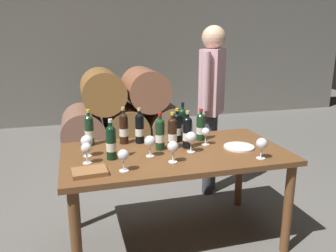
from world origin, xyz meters
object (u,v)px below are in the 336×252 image
object	(u,v)px
wine_bottle_3	(160,134)
wine_glass_4	(150,142)
wine_bottle_6	(89,130)
wine_glass_3	(86,149)
wine_glass_7	(173,147)
wine_bottle_4	(182,123)
wine_glass_0	(191,138)
sommelier_presenting	(212,95)
wine_bottle_5	(187,132)
dining_table	(175,162)
wine_bottle_0	(124,128)
wine_bottle_2	(111,142)
wine_bottle_7	(140,128)
wine_bottle_1	(201,126)
serving_plate	(239,147)
wine_bottle_9	(172,133)
tasting_notebook	(90,172)
wine_glass_6	(87,142)
wine_bottle_8	(177,127)
wine_glass_2	(206,133)
wine_glass_1	(262,144)
wine_glass_5	(123,156)

from	to	relation	value
wine_bottle_3	wine_glass_4	size ratio (longest dim) A/B	1.87
wine_bottle_6	wine_glass_3	xyz separation A→B (m)	(-0.04, -0.41, -0.02)
wine_glass_4	wine_glass_7	bearing A→B (deg)	-51.77
wine_bottle_3	wine_bottle_4	world-z (taller)	wine_bottle_4
wine_glass_0	sommelier_presenting	xyz separation A→B (m)	(0.50, 0.80, 0.17)
wine_glass_0	sommelier_presenting	size ratio (longest dim) A/B	0.09
wine_bottle_6	wine_bottle_5	bearing A→B (deg)	-20.68
wine_bottle_3	dining_table	bearing A→B (deg)	-37.38
wine_bottle_0	wine_bottle_2	xyz separation A→B (m)	(-0.14, -0.34, -0.00)
wine_bottle_7	sommelier_presenting	bearing A→B (deg)	29.33
wine_bottle_1	sommelier_presenting	distance (m)	0.64
wine_bottle_1	serving_plate	world-z (taller)	wine_bottle_1
wine_bottle_9	tasting_notebook	distance (m)	0.75
wine_bottle_6	wine_bottle_0	bearing A→B (deg)	-6.21
wine_bottle_9	wine_glass_6	world-z (taller)	wine_bottle_9
wine_bottle_7	wine_glass_0	size ratio (longest dim) A/B	1.83
wine_bottle_9	dining_table	bearing A→B (deg)	-90.28
wine_bottle_8	wine_glass_7	distance (m)	0.48
wine_bottle_2	wine_bottle_8	distance (m)	0.64
wine_bottle_5	wine_bottle_9	distance (m)	0.12
wine_bottle_6	wine_glass_2	bearing A→B (deg)	-15.39
wine_bottle_9	serving_plate	size ratio (longest dim) A/B	1.22
wine_bottle_5	wine_glass_1	size ratio (longest dim) A/B	1.93
wine_bottle_3	wine_glass_2	world-z (taller)	wine_bottle_3
wine_bottle_8	wine_glass_6	size ratio (longest dim) A/B	1.77
wine_bottle_3	wine_bottle_8	bearing A→B (deg)	40.43
wine_bottle_6	wine_bottle_4	bearing A→B (deg)	-2.16
wine_bottle_4	wine_bottle_2	bearing A→B (deg)	-152.06
wine_bottle_0	wine_glass_7	world-z (taller)	wine_bottle_0
wine_bottle_0	tasting_notebook	xyz separation A→B (m)	(-0.31, -0.58, -0.12)
wine_bottle_9	wine_glass_0	xyz separation A→B (m)	(0.11, -0.12, -0.01)
wine_glass_3	tasting_notebook	bearing A→B (deg)	-88.51
dining_table	wine_bottle_8	distance (m)	0.33
wine_bottle_8	wine_bottle_5	bearing A→B (deg)	-80.88
wine_bottle_2	wine_bottle_9	size ratio (longest dim) A/B	1.01
dining_table	wine_glass_1	size ratio (longest dim) A/B	10.98
wine_bottle_6	wine_glass_1	world-z (taller)	wine_bottle_6
wine_bottle_3	wine_bottle_7	size ratio (longest dim) A/B	1.00
wine_bottle_1	wine_bottle_7	world-z (taller)	wine_bottle_7
wine_bottle_7	wine_glass_3	size ratio (longest dim) A/B	1.98
wine_bottle_9	wine_glass_4	distance (m)	0.25
wine_glass_0	wine_bottle_9	bearing A→B (deg)	132.15
wine_glass_2	tasting_notebook	size ratio (longest dim) A/B	0.65
wine_bottle_2	serving_plate	bearing A→B (deg)	-1.19
wine_glass_3	wine_glass_5	bearing A→B (deg)	-42.70
sommelier_presenting	wine_bottle_4	bearing A→B (deg)	-135.60
wine_bottle_2	wine_bottle_9	xyz separation A→B (m)	(0.49, 0.11, -0.00)
dining_table	sommelier_presenting	xyz separation A→B (m)	(0.61, 0.75, 0.37)
wine_bottle_3	serving_plate	xyz separation A→B (m)	(0.61, -0.13, -0.12)
dining_table	wine_bottle_9	distance (m)	0.23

